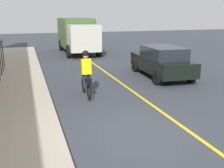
# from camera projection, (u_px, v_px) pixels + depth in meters

# --- Properties ---
(ground_plane) EXTENTS (80.00, 80.00, 0.00)m
(ground_plane) POSITION_uv_depth(u_px,v_px,m) (133.00, 136.00, 7.21)
(ground_plane) COLOR #363A42
(lane_line_centre) EXTENTS (36.00, 0.12, 0.01)m
(lane_line_centre) POSITION_uv_depth(u_px,v_px,m) (185.00, 128.00, 7.68)
(lane_line_centre) COLOR yellow
(lane_line_centre) RESTS_ON ground
(cyclist_lead) EXTENTS (1.71, 0.36, 1.83)m
(cyclist_lead) POSITION_uv_depth(u_px,v_px,m) (86.00, 74.00, 10.40)
(cyclist_lead) COLOR black
(cyclist_lead) RESTS_ON ground
(patrol_sedan) EXTENTS (4.49, 2.11, 1.58)m
(patrol_sedan) POSITION_uv_depth(u_px,v_px,m) (162.00, 61.00, 13.70)
(patrol_sedan) COLOR black
(patrol_sedan) RESTS_ON ground
(box_truck_background) EXTENTS (6.71, 2.55, 2.78)m
(box_truck_background) POSITION_uv_depth(u_px,v_px,m) (77.00, 34.00, 21.95)
(box_truck_background) COLOR #3F5C2C
(box_truck_background) RESTS_ON ground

